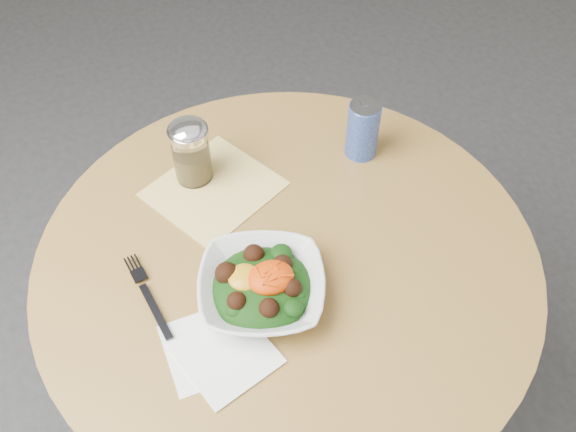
# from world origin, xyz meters

# --- Properties ---
(ground) EXTENTS (6.00, 6.00, 0.00)m
(ground) POSITION_xyz_m (0.00, 0.00, 0.00)
(ground) COLOR #2C2C2E
(ground) RESTS_ON ground
(table) EXTENTS (0.90, 0.90, 0.75)m
(table) POSITION_xyz_m (0.00, 0.00, 0.55)
(table) COLOR black
(table) RESTS_ON ground
(cloth_napkin) EXTENTS (0.29, 0.28, 0.00)m
(cloth_napkin) POSITION_xyz_m (-0.07, 0.20, 0.75)
(cloth_napkin) COLOR #DD9F0B
(cloth_napkin) RESTS_ON table
(paper_napkins) EXTENTS (0.17, 0.18, 0.00)m
(paper_napkins) POSITION_xyz_m (-0.17, -0.14, 0.75)
(paper_napkins) COLOR white
(paper_napkins) RESTS_ON table
(salad_bowl) EXTENTS (0.27, 0.27, 0.08)m
(salad_bowl) POSITION_xyz_m (-0.07, -0.07, 0.78)
(salad_bowl) COLOR silver
(salad_bowl) RESTS_ON table
(fork) EXTENTS (0.04, 0.19, 0.00)m
(fork) POSITION_xyz_m (-0.25, 0.01, 0.76)
(fork) COLOR black
(fork) RESTS_ON table
(spice_shaker) EXTENTS (0.08, 0.08, 0.14)m
(spice_shaker) POSITION_xyz_m (-0.10, 0.24, 0.82)
(spice_shaker) COLOR silver
(spice_shaker) RESTS_ON table
(beverage_can) EXTENTS (0.06, 0.06, 0.12)m
(beverage_can) POSITION_xyz_m (0.23, 0.18, 0.81)
(beverage_can) COLOR #0D1C94
(beverage_can) RESTS_ON table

